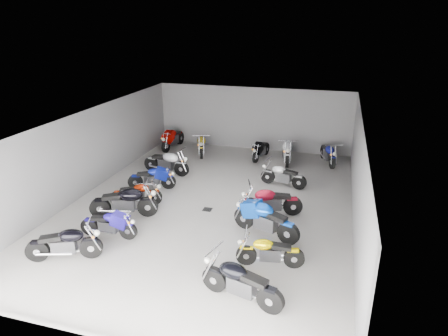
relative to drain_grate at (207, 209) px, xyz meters
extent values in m
plane|color=#A09D97|center=(0.00, 0.50, -0.01)|extent=(14.00, 14.00, 0.00)
cube|color=slate|center=(0.00, 7.50, 1.59)|extent=(10.00, 0.10, 3.20)
cube|color=slate|center=(-5.00, 0.50, 1.59)|extent=(0.10, 14.00, 3.20)
cube|color=slate|center=(5.00, 0.50, 1.59)|extent=(0.10, 14.00, 3.20)
cube|color=black|center=(0.00, 0.50, 3.21)|extent=(10.00, 14.00, 0.04)
cube|color=black|center=(0.00, 0.00, 0.00)|extent=(0.32, 0.32, 0.01)
cylinder|color=black|center=(-2.22, -3.81, 0.32)|extent=(0.65, 0.37, 0.65)
cylinder|color=black|center=(-3.57, -4.38, 0.32)|extent=(0.66, 0.39, 0.65)
cube|color=#2D2D30|center=(-2.90, -4.10, 0.42)|extent=(0.73, 0.54, 0.41)
ellipsoid|color=black|center=(-2.69, -4.01, 0.74)|extent=(0.79, 0.64, 0.37)
cube|color=black|center=(-3.20, -4.22, 0.70)|extent=(0.68, 0.50, 0.18)
cylinder|color=black|center=(-1.71, -2.61, 0.28)|extent=(0.58, 0.16, 0.58)
cylinder|color=black|center=(-3.01, -2.70, 0.28)|extent=(0.58, 0.18, 0.58)
cube|color=#2D2D30|center=(-2.36, -2.65, 0.37)|extent=(0.60, 0.31, 0.36)
ellipsoid|color=#1F148B|center=(-2.16, -2.64, 0.66)|extent=(0.63, 0.40, 0.32)
cube|color=black|center=(-2.65, -2.67, 0.62)|extent=(0.56, 0.29, 0.16)
cylinder|color=black|center=(-1.82, -1.03, 0.35)|extent=(0.72, 0.38, 0.71)
cylinder|color=black|center=(-3.34, -1.58, 0.35)|extent=(0.73, 0.40, 0.71)
cube|color=#2D2D30|center=(-2.58, -1.31, 0.46)|extent=(0.80, 0.56, 0.45)
ellipsoid|color=black|center=(-2.35, -1.22, 0.82)|extent=(0.86, 0.68, 0.40)
cube|color=black|center=(-2.91, -1.43, 0.77)|extent=(0.75, 0.52, 0.20)
cylinder|color=black|center=(-2.00, -0.13, 0.28)|extent=(0.58, 0.31, 0.58)
cylinder|color=black|center=(-3.23, -0.59, 0.28)|extent=(0.59, 0.33, 0.58)
cube|color=#2D2D30|center=(-2.62, -0.36, 0.37)|extent=(0.65, 0.46, 0.36)
ellipsoid|color=#AA2206|center=(-2.43, -0.29, 0.66)|extent=(0.70, 0.55, 0.33)
cube|color=black|center=(-2.89, -0.46, 0.63)|extent=(0.60, 0.43, 0.16)
cylinder|color=black|center=(-2.08, 1.35, 0.29)|extent=(0.60, 0.27, 0.59)
cylinder|color=black|center=(-3.37, 0.99, 0.29)|extent=(0.61, 0.29, 0.59)
cube|color=#2D2D30|center=(-2.73, 1.17, 0.38)|extent=(0.65, 0.43, 0.37)
ellipsoid|color=navy|center=(-2.53, 1.22, 0.68)|extent=(0.70, 0.52, 0.33)
cube|color=black|center=(-3.01, 1.09, 0.64)|extent=(0.61, 0.40, 0.17)
cylinder|color=black|center=(-2.09, 2.77, 0.33)|extent=(0.69, 0.23, 0.67)
cylinder|color=black|center=(-3.61, 2.97, 0.33)|extent=(0.69, 0.25, 0.67)
cube|color=#2D2D30|center=(-2.85, 2.87, 0.44)|extent=(0.72, 0.40, 0.42)
ellipsoid|color=#ACAEB3|center=(-2.62, 2.84, 0.77)|extent=(0.77, 0.51, 0.38)
cube|color=black|center=(-3.18, 2.91, 0.73)|extent=(0.68, 0.38, 0.19)
cylinder|color=black|center=(1.61, -4.25, 0.33)|extent=(0.69, 0.31, 0.67)
cylinder|color=black|center=(3.09, -4.65, 0.33)|extent=(0.69, 0.33, 0.67)
cube|color=#2D2D30|center=(2.35, -4.45, 0.44)|extent=(0.74, 0.48, 0.42)
ellipsoid|color=black|center=(2.13, -4.39, 0.77)|extent=(0.80, 0.59, 0.38)
cube|color=black|center=(2.68, -4.54, 0.73)|extent=(0.70, 0.45, 0.19)
cylinder|color=black|center=(2.11, -2.91, 0.28)|extent=(0.59, 0.21, 0.58)
cylinder|color=black|center=(3.40, -2.69, 0.28)|extent=(0.59, 0.23, 0.58)
cube|color=#2D2D30|center=(2.76, -2.80, 0.37)|extent=(0.62, 0.37, 0.36)
ellipsoid|color=#E2C200|center=(2.56, -2.84, 0.66)|extent=(0.67, 0.46, 0.33)
cube|color=black|center=(3.04, -2.75, 0.63)|extent=(0.59, 0.34, 0.16)
cylinder|color=black|center=(1.58, -0.91, 0.35)|extent=(0.72, 0.40, 0.72)
cylinder|color=black|center=(3.09, -1.51, 0.35)|extent=(0.73, 0.42, 0.72)
cube|color=#2D2D30|center=(2.33, -1.21, 0.46)|extent=(0.80, 0.58, 0.45)
ellipsoid|color=#093FAE|center=(2.10, -1.12, 0.82)|extent=(0.87, 0.70, 0.40)
cube|color=black|center=(2.67, -1.34, 0.78)|extent=(0.75, 0.54, 0.20)
cylinder|color=black|center=(1.55, -0.02, 0.33)|extent=(0.67, 0.34, 0.66)
cylinder|color=black|center=(2.99, 0.45, 0.33)|extent=(0.68, 0.35, 0.66)
cube|color=#2D2D30|center=(2.27, 0.22, 0.43)|extent=(0.74, 0.51, 0.42)
ellipsoid|color=maroon|center=(2.05, 0.15, 0.76)|extent=(0.80, 0.61, 0.37)
cube|color=black|center=(2.59, 0.32, 0.72)|extent=(0.69, 0.47, 0.19)
cylinder|color=black|center=(1.64, 3.03, 0.29)|extent=(0.61, 0.24, 0.59)
cylinder|color=black|center=(2.96, 2.76, 0.29)|extent=(0.61, 0.26, 0.59)
cube|color=#2D2D30|center=(2.30, 2.89, 0.38)|extent=(0.65, 0.39, 0.37)
ellipsoid|color=#B8B9BD|center=(2.10, 2.93, 0.68)|extent=(0.69, 0.49, 0.33)
cube|color=black|center=(2.59, 2.83, 0.64)|extent=(0.61, 0.37, 0.17)
cylinder|color=black|center=(-4.07, 5.57, 0.34)|extent=(0.20, 0.69, 0.68)
cylinder|color=black|center=(-3.93, 7.12, 0.34)|extent=(0.22, 0.70, 0.68)
cube|color=#2D2D30|center=(-4.00, 6.34, 0.44)|extent=(0.38, 0.72, 0.43)
ellipsoid|color=#910501|center=(-4.02, 6.11, 0.79)|extent=(0.49, 0.76, 0.39)
cube|color=black|center=(-3.97, 6.68, 0.74)|extent=(0.35, 0.68, 0.19)
cylinder|color=black|center=(-2.01, 5.16, 0.33)|extent=(0.33, 0.67, 0.66)
cylinder|color=black|center=(-2.47, 6.59, 0.33)|extent=(0.35, 0.68, 0.66)
cube|color=#2D2D30|center=(-2.24, 5.87, 0.43)|extent=(0.50, 0.74, 0.42)
ellipsoid|color=gold|center=(-2.17, 5.66, 0.76)|extent=(0.61, 0.80, 0.37)
cube|color=black|center=(-2.34, 6.19, 0.72)|extent=(0.47, 0.69, 0.19)
cylinder|color=black|center=(0.64, 5.36, 0.29)|extent=(0.23, 0.60, 0.59)
cylinder|color=black|center=(0.89, 6.67, 0.29)|extent=(0.25, 0.61, 0.59)
cube|color=#2D2D30|center=(0.76, 6.02, 0.38)|extent=(0.38, 0.64, 0.37)
ellipsoid|color=black|center=(0.72, 5.82, 0.68)|extent=(0.48, 0.68, 0.33)
cube|color=black|center=(0.82, 6.31, 0.64)|extent=(0.36, 0.60, 0.17)
cylinder|color=black|center=(2.16, 5.13, 0.35)|extent=(0.24, 0.73, 0.71)
cylinder|color=black|center=(1.94, 6.73, 0.35)|extent=(0.26, 0.73, 0.71)
cube|color=#2D2D30|center=(2.05, 5.93, 0.46)|extent=(0.43, 0.76, 0.45)
ellipsoid|color=silver|center=(2.08, 5.69, 0.82)|extent=(0.55, 0.81, 0.40)
cube|color=black|center=(2.00, 6.29, 0.77)|extent=(0.40, 0.72, 0.20)
cylinder|color=black|center=(4.15, 5.53, 0.31)|extent=(0.32, 0.64, 0.64)
cylinder|color=black|center=(3.69, 6.90, 0.31)|extent=(0.34, 0.65, 0.64)
cube|color=#2D2D30|center=(3.92, 6.21, 0.41)|extent=(0.49, 0.71, 0.40)
ellipsoid|color=#181D94|center=(3.99, 6.01, 0.73)|extent=(0.59, 0.77, 0.36)
cube|color=black|center=(3.82, 6.51, 0.69)|extent=(0.46, 0.66, 0.18)
camera|label=1|loc=(4.15, -12.20, 6.47)|focal=32.00mm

